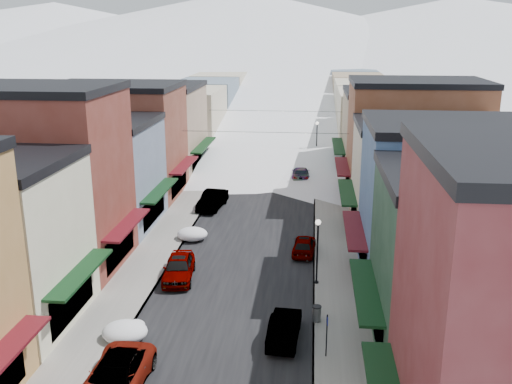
% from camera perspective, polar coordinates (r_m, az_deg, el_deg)
% --- Properties ---
extents(road, '(10.00, 160.00, 0.01)m').
position_cam_1_polar(road, '(76.65, 2.13, 4.03)').
color(road, black).
rests_on(road, ground).
extents(sidewalk_left, '(3.20, 160.00, 0.15)m').
position_cam_1_polar(sidewalk_left, '(77.32, -2.77, 4.18)').
color(sidewalk_left, gray).
rests_on(sidewalk_left, ground).
extents(sidewalk_right, '(3.20, 160.00, 0.15)m').
position_cam_1_polar(sidewalk_right, '(76.51, 7.08, 3.95)').
color(sidewalk_right, gray).
rests_on(sidewalk_right, ground).
extents(curb_left, '(0.10, 160.00, 0.15)m').
position_cam_1_polar(curb_left, '(77.11, -1.63, 4.16)').
color(curb_left, slate).
rests_on(curb_left, ground).
extents(curb_right, '(0.10, 160.00, 0.15)m').
position_cam_1_polar(curb_right, '(76.49, 5.91, 3.98)').
color(curb_right, slate).
rests_on(curb_right, ground).
extents(bldg_l_brick_near, '(12.30, 8.20, 12.50)m').
position_cam_1_polar(bldg_l_brick_near, '(40.99, -21.11, 1.27)').
color(bldg_l_brick_near, maroon).
rests_on(bldg_l_brick_near, ground).
extents(bldg_l_grayblue, '(11.30, 9.20, 9.00)m').
position_cam_1_polar(bldg_l_grayblue, '(48.70, -15.99, 1.82)').
color(bldg_l_grayblue, slate).
rests_on(bldg_l_grayblue, ground).
extents(bldg_l_brick_far, '(13.30, 9.20, 11.00)m').
position_cam_1_polar(bldg_l_brick_far, '(57.07, -13.74, 5.04)').
color(bldg_l_brick_far, brown).
rests_on(bldg_l_brick_far, ground).
extents(bldg_l_tan, '(11.30, 11.20, 10.00)m').
position_cam_1_polar(bldg_l_tan, '(66.23, -10.06, 6.29)').
color(bldg_l_tan, '#9C7F66').
rests_on(bldg_l_tan, ground).
extents(bldg_r_green, '(11.30, 9.20, 9.50)m').
position_cam_1_polar(bldg_r_green, '(30.27, 21.73, -6.87)').
color(bldg_r_green, '#1C3A27').
rests_on(bldg_r_green, ground).
extents(bldg_r_blue, '(11.30, 9.20, 10.50)m').
position_cam_1_polar(bldg_r_blue, '(38.33, 18.30, -0.99)').
color(bldg_r_blue, '#3C5B88').
rests_on(bldg_r_blue, ground).
extents(bldg_r_cream, '(12.30, 9.20, 9.00)m').
position_cam_1_polar(bldg_r_cream, '(47.12, 16.57, 1.31)').
color(bldg_r_cream, beige).
rests_on(bldg_r_cream, ground).
extents(bldg_r_brick_far, '(13.30, 9.20, 11.50)m').
position_cam_1_polar(bldg_r_brick_far, '(55.59, 15.55, 4.89)').
color(bldg_r_brick_far, brown).
rests_on(bldg_r_brick_far, ground).
extents(bldg_r_tan, '(11.30, 11.20, 9.50)m').
position_cam_1_polar(bldg_r_tan, '(65.35, 13.21, 5.76)').
color(bldg_r_tan, '#8B775B').
rests_on(bldg_r_tan, ground).
extents(distant_blocks, '(34.00, 55.00, 8.00)m').
position_cam_1_polar(distant_blocks, '(98.66, 3.03, 9.07)').
color(distant_blocks, gray).
rests_on(distant_blocks, ground).
extents(mountain_ridge, '(670.00, 340.00, 34.00)m').
position_cam_1_polar(mountain_ridge, '(293.00, 1.08, 15.73)').
color(mountain_ridge, silver).
rests_on(mountain_ridge, ground).
extents(overhead_cables, '(16.40, 15.04, 0.04)m').
position_cam_1_polar(overhead_cables, '(63.25, 1.44, 7.17)').
color(overhead_cables, black).
rests_on(overhead_cables, ground).
extents(car_white_suv, '(2.61, 5.51, 1.52)m').
position_cam_1_polar(car_white_suv, '(27.83, -13.90, -17.57)').
color(car_white_suv, white).
rests_on(car_white_suv, ground).
extents(car_silver_sedan, '(2.42, 4.91, 1.61)m').
position_cam_1_polar(car_silver_sedan, '(38.18, -7.72, -7.49)').
color(car_silver_sedan, '#A5A9AE').
rests_on(car_silver_sedan, ground).
extents(car_dark_hatch, '(2.35, 5.11, 1.62)m').
position_cam_1_polar(car_dark_hatch, '(52.42, -4.38, -0.79)').
color(car_dark_hatch, black).
rests_on(car_dark_hatch, ground).
extents(car_silver_wagon, '(2.65, 5.66, 1.60)m').
position_cam_1_polar(car_silver_wagon, '(69.10, -1.87, 3.37)').
color(car_silver_wagon, gray).
rests_on(car_silver_wagon, ground).
extents(car_green_sedan, '(1.76, 4.40, 1.42)m').
position_cam_1_polar(car_green_sedan, '(31.07, 2.86, -13.36)').
color(car_green_sedan, black).
rests_on(car_green_sedan, ground).
extents(car_gray_suv, '(1.84, 4.05, 1.35)m').
position_cam_1_polar(car_gray_suv, '(42.12, 4.83, -5.28)').
color(car_gray_suv, '#9C9FA5').
rests_on(car_gray_suv, ground).
extents(car_black_sedan, '(2.09, 4.88, 1.40)m').
position_cam_1_polar(car_black_sedan, '(62.38, 4.48, 1.84)').
color(car_black_sedan, black).
rests_on(car_black_sedan, ground).
extents(car_lane_silver, '(2.34, 4.60, 1.50)m').
position_cam_1_polar(car_lane_silver, '(79.45, 1.72, 5.01)').
color(car_lane_silver, '#A8ACB1').
rests_on(car_lane_silver, ground).
extents(car_lane_white, '(2.86, 5.32, 1.42)m').
position_cam_1_polar(car_lane_white, '(79.56, 3.34, 4.97)').
color(car_lane_white, '#BDBDBF').
rests_on(car_lane_white, ground).
extents(parking_sign, '(0.07, 0.31, 2.30)m').
position_cam_1_polar(parking_sign, '(29.24, 7.09, -13.73)').
color(parking_sign, black).
rests_on(parking_sign, sidewalk_right).
extents(trash_can, '(0.53, 0.53, 0.90)m').
position_cam_1_polar(trash_can, '(32.77, 6.08, -11.97)').
color(trash_can, slate).
rests_on(trash_can, sidewalk_right).
extents(streetlamp_near, '(0.36, 0.36, 4.31)m').
position_cam_1_polar(streetlamp_near, '(36.39, 6.17, -5.13)').
color(streetlamp_near, black).
rests_on(streetlamp_near, sidewalk_right).
extents(streetlamp_far, '(0.40, 0.40, 4.82)m').
position_cam_1_polar(streetlamp_far, '(70.98, 6.10, 5.60)').
color(streetlamp_far, black).
rests_on(streetlamp_far, sidewalk_right).
extents(snow_pile_near, '(2.43, 2.69, 1.03)m').
position_cam_1_polar(snow_pile_near, '(31.88, -12.89, -13.42)').
color(snow_pile_near, white).
rests_on(snow_pile_near, ground).
extents(snow_pile_mid, '(2.38, 2.67, 1.01)m').
position_cam_1_polar(snow_pile_mid, '(44.97, -6.33, -4.18)').
color(snow_pile_mid, white).
rests_on(snow_pile_mid, ground).
extents(snow_pile_far, '(2.40, 2.68, 1.02)m').
position_cam_1_polar(snow_pile_far, '(54.32, -4.33, -0.54)').
color(snow_pile_far, white).
rests_on(snow_pile_far, ground).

